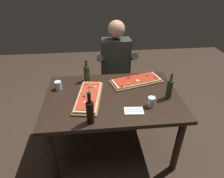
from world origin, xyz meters
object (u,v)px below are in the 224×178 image
tumbler_far_side (58,86)px  pizza_rectangular_front (137,81)px  pizza_rectangular_left (89,97)px  seated_diner (116,65)px  tumbler_near_camera (151,102)px  diner_chair (115,77)px  oil_bottle_amber (90,111)px  dining_table (112,103)px  wine_bottle_dark (169,89)px  vinegar_bottle_green (87,73)px

tumbler_far_side → pizza_rectangular_front: bearing=3.7°
pizza_rectangular_left → seated_diner: 0.85m
tumbler_near_camera → diner_chair: diner_chair is taller
oil_bottle_amber → tumbler_far_side: (-0.35, 0.58, -0.08)m
tumbler_near_camera → dining_table: bearing=148.4°
pizza_rectangular_left → wine_bottle_dark: (0.81, -0.07, 0.09)m
seated_diner → pizza_rectangular_front: bearing=-70.0°
dining_table → vinegar_bottle_green: vinegar_bottle_green is taller
wine_bottle_dark → tumbler_far_side: wine_bottle_dark is taller
vinegar_bottle_green → seated_diner: size_ratio=0.19×
tumbler_far_side → diner_chair: 1.01m
pizza_rectangular_front → seated_diner: size_ratio=0.48×
vinegar_bottle_green → wine_bottle_dark: bearing=-27.9°
diner_chair → vinegar_bottle_green: bearing=-127.6°
oil_bottle_amber → diner_chair: oil_bottle_amber is taller
vinegar_bottle_green → tumbler_far_side: size_ratio=2.78×
pizza_rectangular_front → vinegar_bottle_green: vinegar_bottle_green is taller
dining_table → oil_bottle_amber: size_ratio=4.59×
pizza_rectangular_front → tumbler_near_camera: size_ratio=6.43×
pizza_rectangular_front → pizza_rectangular_left: size_ratio=1.03×
diner_chair → seated_diner: 0.28m
vinegar_bottle_green → tumbler_near_camera: bearing=-42.3°
dining_table → pizza_rectangular_left: bearing=-174.7°
pizza_rectangular_left → oil_bottle_amber: bearing=-87.3°
wine_bottle_dark → tumbler_far_side: size_ratio=2.92×
diner_chair → wine_bottle_dark: bearing=-65.4°
tumbler_near_camera → diner_chair: 1.13m
tumbler_near_camera → oil_bottle_amber: bearing=-163.4°
pizza_rectangular_left → tumbler_near_camera: (0.60, -0.19, 0.03)m
pizza_rectangular_front → tumbler_far_side: bearing=-176.3°
tumbler_near_camera → wine_bottle_dark: bearing=29.6°
pizza_rectangular_front → vinegar_bottle_green: bearing=170.4°
pizza_rectangular_front → diner_chair: diner_chair is taller
dining_table → oil_bottle_amber: (-0.23, -0.39, 0.21)m
dining_table → tumbler_far_side: bearing=161.8°
tumbler_far_side → diner_chair: size_ratio=0.11×
tumbler_far_side → tumbler_near_camera: bearing=-23.6°
pizza_rectangular_left → oil_bottle_amber: size_ratio=2.03×
vinegar_bottle_green → diner_chair: size_ratio=0.30×
diner_chair → seated_diner: bearing=-90.0°
tumbler_far_side → seated_diner: seated_diner is taller
pizza_rectangular_left → vinegar_bottle_green: size_ratio=2.40×
wine_bottle_dark → seated_diner: size_ratio=0.20×
oil_bottle_amber → diner_chair: (0.36, 1.24, -0.37)m
oil_bottle_amber → vinegar_bottle_green: oil_bottle_amber is taller
vinegar_bottle_green → oil_bottle_amber: bearing=-87.3°
pizza_rectangular_front → wine_bottle_dark: bearing=-53.1°
dining_table → vinegar_bottle_green: (-0.26, 0.34, 0.20)m
wine_bottle_dark → vinegar_bottle_green: (-0.83, 0.44, -0.00)m
dining_table → seated_diner: seated_diner is taller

